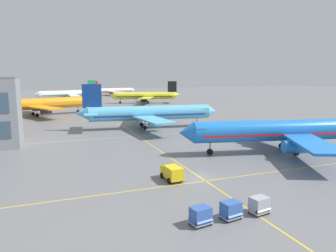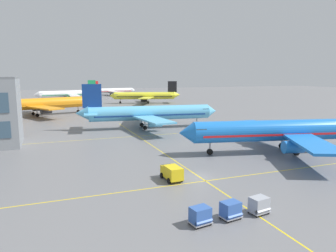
{
  "view_description": "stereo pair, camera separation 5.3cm",
  "coord_description": "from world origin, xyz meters",
  "px_view_note": "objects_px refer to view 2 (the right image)",
  "views": [
    {
      "loc": [
        -20.38,
        -40.12,
        14.86
      ],
      "look_at": [
        5.09,
        26.03,
        3.32
      ],
      "focal_mm": 33.87,
      "sensor_mm": 36.0,
      "label": 1
    },
    {
      "loc": [
        -20.33,
        -40.14,
        14.86
      ],
      "look_at": [
        5.09,
        26.03,
        3.32
      ],
      "focal_mm": 33.87,
      "sensor_mm": 36.0,
      "label": 2
    }
  ],
  "objects_px": {
    "airliner_far_right_stand": "(68,94)",
    "baggage_cart_row_second": "(231,210)",
    "airliner_third_row": "(39,104)",
    "service_truck_red_van": "(172,172)",
    "airliner_front_gate": "(282,131)",
    "airliner_far_left_stand": "(145,96)",
    "airliner_second_row": "(149,113)",
    "baggage_cart_row_middle": "(259,205)",
    "airliner_distant_taxiway": "(113,91)",
    "baggage_cart_row_leftmost": "(200,216)"
  },
  "relations": [
    {
      "from": "airliner_second_row",
      "to": "baggage_cart_row_second",
      "type": "distance_m",
      "value": 57.96
    },
    {
      "from": "service_truck_red_van",
      "to": "baggage_cart_row_second",
      "type": "height_order",
      "value": "service_truck_red_van"
    },
    {
      "from": "baggage_cart_row_leftmost",
      "to": "baggage_cart_row_middle",
      "type": "bearing_deg",
      "value": 0.46
    },
    {
      "from": "airliner_distant_taxiway",
      "to": "baggage_cart_row_leftmost",
      "type": "xyz_separation_m",
      "value": [
        -30.85,
        -198.06,
        -2.55
      ]
    },
    {
      "from": "baggage_cart_row_leftmost",
      "to": "baggage_cart_row_middle",
      "type": "relative_size",
      "value": 1.0
    },
    {
      "from": "airliner_far_left_stand",
      "to": "airliner_second_row",
      "type": "bearing_deg",
      "value": -106.36
    },
    {
      "from": "airliner_far_left_stand",
      "to": "service_truck_red_van",
      "type": "distance_m",
      "value": 122.79
    },
    {
      "from": "airliner_distant_taxiway",
      "to": "service_truck_red_van",
      "type": "relative_size",
      "value": 7.95
    },
    {
      "from": "baggage_cart_row_second",
      "to": "airliner_front_gate",
      "type": "bearing_deg",
      "value": 40.76
    },
    {
      "from": "airliner_front_gate",
      "to": "airliner_distant_taxiway",
      "type": "relative_size",
      "value": 1.18
    },
    {
      "from": "airliner_far_left_stand",
      "to": "airliner_third_row",
      "type": "bearing_deg",
      "value": -145.66
    },
    {
      "from": "baggage_cart_row_middle",
      "to": "airliner_distant_taxiway",
      "type": "bearing_deg",
      "value": 83.15
    },
    {
      "from": "airliner_front_gate",
      "to": "baggage_cart_row_second",
      "type": "xyz_separation_m",
      "value": [
        -24.68,
        -21.27,
        -3.24
      ]
    },
    {
      "from": "airliner_second_row",
      "to": "airliner_third_row",
      "type": "xyz_separation_m",
      "value": [
        -28.97,
        40.14,
        0.08
      ]
    },
    {
      "from": "service_truck_red_van",
      "to": "airliner_third_row",
      "type": "bearing_deg",
      "value": 102.56
    },
    {
      "from": "baggage_cart_row_second",
      "to": "baggage_cart_row_middle",
      "type": "height_order",
      "value": "same"
    },
    {
      "from": "airliner_front_gate",
      "to": "baggage_cart_row_middle",
      "type": "relative_size",
      "value": 13.93
    },
    {
      "from": "baggage_cart_row_leftmost",
      "to": "baggage_cart_row_second",
      "type": "height_order",
      "value": "same"
    },
    {
      "from": "airliner_third_row",
      "to": "baggage_cart_row_second",
      "type": "xyz_separation_m",
      "value": [
        19.8,
        -97.28,
        -3.31
      ]
    },
    {
      "from": "airliner_far_right_stand",
      "to": "baggage_cart_row_second",
      "type": "distance_m",
      "value": 163.52
    },
    {
      "from": "airliner_front_gate",
      "to": "baggage_cart_row_second",
      "type": "height_order",
      "value": "airliner_front_gate"
    },
    {
      "from": "airliner_front_gate",
      "to": "airliner_third_row",
      "type": "relative_size",
      "value": 0.99
    },
    {
      "from": "airliner_front_gate",
      "to": "baggage_cart_row_second",
      "type": "bearing_deg",
      "value": -139.24
    },
    {
      "from": "airliner_front_gate",
      "to": "airliner_third_row",
      "type": "bearing_deg",
      "value": 120.34
    },
    {
      "from": "airliner_far_left_stand",
      "to": "baggage_cart_row_second",
      "type": "height_order",
      "value": "airliner_far_left_stand"
    },
    {
      "from": "airliner_third_row",
      "to": "airliner_far_left_stand",
      "type": "height_order",
      "value": "airliner_third_row"
    },
    {
      "from": "airliner_second_row",
      "to": "baggage_cart_row_second",
      "type": "relative_size",
      "value": 14.0
    },
    {
      "from": "baggage_cart_row_leftmost",
      "to": "airliner_second_row",
      "type": "bearing_deg",
      "value": 77.47
    },
    {
      "from": "airliner_third_row",
      "to": "service_truck_red_van",
      "type": "relative_size",
      "value": 9.51
    },
    {
      "from": "airliner_second_row",
      "to": "baggage_cart_row_middle",
      "type": "distance_m",
      "value": 57.52
    },
    {
      "from": "airliner_second_row",
      "to": "baggage_cart_row_middle",
      "type": "bearing_deg",
      "value": -95.63
    },
    {
      "from": "airliner_distant_taxiway",
      "to": "baggage_cart_row_middle",
      "type": "relative_size",
      "value": 11.76
    },
    {
      "from": "baggage_cart_row_middle",
      "to": "airliner_third_row",
      "type": "bearing_deg",
      "value": 103.49
    },
    {
      "from": "airliner_third_row",
      "to": "airliner_far_left_stand",
      "type": "relative_size",
      "value": 1.11
    },
    {
      "from": "airliner_third_row",
      "to": "airliner_far_left_stand",
      "type": "xyz_separation_m",
      "value": [
        50.98,
        34.83,
        -0.41
      ]
    },
    {
      "from": "airliner_third_row",
      "to": "airliner_distant_taxiway",
      "type": "relative_size",
      "value": 1.2
    },
    {
      "from": "baggage_cart_row_second",
      "to": "airliner_second_row",
      "type": "bearing_deg",
      "value": 80.88
    },
    {
      "from": "airliner_second_row",
      "to": "airliner_front_gate",
      "type": "bearing_deg",
      "value": -66.61
    },
    {
      "from": "airliner_far_left_stand",
      "to": "baggage_cart_row_middle",
      "type": "height_order",
      "value": "airliner_far_left_stand"
    },
    {
      "from": "airliner_third_row",
      "to": "airliner_far_left_stand",
      "type": "bearing_deg",
      "value": 34.34
    },
    {
      "from": "airliner_second_row",
      "to": "airliner_third_row",
      "type": "distance_m",
      "value": 49.5
    },
    {
      "from": "airliner_third_row",
      "to": "baggage_cart_row_second",
      "type": "height_order",
      "value": "airliner_third_row"
    },
    {
      "from": "airliner_second_row",
      "to": "baggage_cart_row_leftmost",
      "type": "bearing_deg",
      "value": -102.53
    },
    {
      "from": "airliner_front_gate",
      "to": "baggage_cart_row_middle",
      "type": "distance_m",
      "value": 30.18
    },
    {
      "from": "airliner_front_gate",
      "to": "airliner_third_row",
      "type": "distance_m",
      "value": 88.06
    },
    {
      "from": "airliner_distant_taxiway",
      "to": "airliner_third_row",
      "type": "bearing_deg",
      "value": -115.07
    },
    {
      "from": "airliner_distant_taxiway",
      "to": "airliner_far_right_stand",
      "type": "bearing_deg",
      "value": -133.29
    },
    {
      "from": "airliner_far_right_stand",
      "to": "service_truck_red_van",
      "type": "bearing_deg",
      "value": -88.43
    },
    {
      "from": "airliner_second_row",
      "to": "airliner_third_row",
      "type": "height_order",
      "value": "airliner_third_row"
    },
    {
      "from": "airliner_front_gate",
      "to": "baggage_cart_row_second",
      "type": "relative_size",
      "value": 13.93
    }
  ]
}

